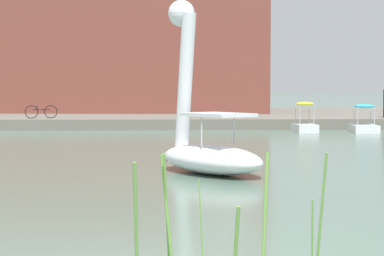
{
  "coord_description": "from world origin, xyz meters",
  "views": [
    {
      "loc": [
        -0.0,
        -6.65,
        2.03
      ],
      "look_at": [
        0.83,
        13.92,
        0.85
      ],
      "focal_mm": 62.55,
      "sensor_mm": 36.0,
      "label": 1
    }
  ],
  "objects_px": {
    "pedal_boat_yellow": "(305,123)",
    "pedal_boat_cyan": "(364,124)",
    "bicycle_parked": "(41,112)",
    "swan_boat": "(206,138)"
  },
  "relations": [
    {
      "from": "pedal_boat_cyan",
      "to": "bicycle_parked",
      "type": "distance_m",
      "value": 16.41
    },
    {
      "from": "swan_boat",
      "to": "bicycle_parked",
      "type": "height_order",
      "value": "swan_boat"
    },
    {
      "from": "pedal_boat_yellow",
      "to": "pedal_boat_cyan",
      "type": "distance_m",
      "value": 2.84
    },
    {
      "from": "swan_boat",
      "to": "bicycle_parked",
      "type": "bearing_deg",
      "value": 111.59
    },
    {
      "from": "pedal_boat_cyan",
      "to": "bicycle_parked",
      "type": "xyz_separation_m",
      "value": [
        -16.02,
        3.54,
        0.48
      ]
    },
    {
      "from": "pedal_boat_cyan",
      "to": "bicycle_parked",
      "type": "height_order",
      "value": "pedal_boat_cyan"
    },
    {
      "from": "pedal_boat_yellow",
      "to": "pedal_boat_cyan",
      "type": "relative_size",
      "value": 0.96
    },
    {
      "from": "swan_boat",
      "to": "pedal_boat_yellow",
      "type": "bearing_deg",
      "value": 69.92
    },
    {
      "from": "pedal_boat_cyan",
      "to": "pedal_boat_yellow",
      "type": "bearing_deg",
      "value": 175.04
    },
    {
      "from": "swan_boat",
      "to": "bicycle_parked",
      "type": "distance_m",
      "value": 20.34
    }
  ]
}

